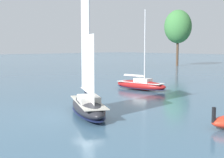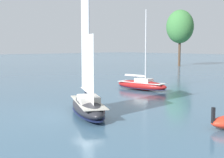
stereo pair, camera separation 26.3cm
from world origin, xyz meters
name	(u,v)px [view 2 (the right image)]	position (x,y,z in m)	size (l,w,h in m)	color
ground_plane	(88,115)	(0.00, 0.00, 0.00)	(400.00, 400.00, 0.00)	#42667F
tree_shore_left	(180,27)	(-35.96, 64.46, 12.16)	(8.44, 8.44, 17.38)	#4C3828
sailboat_main	(88,104)	(0.01, 0.00, 0.98)	(9.03, 6.26, 12.20)	#232328
sailboat_moored_near_marina	(142,85)	(-7.52, 15.57, 0.76)	(8.42, 3.43, 11.24)	maroon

